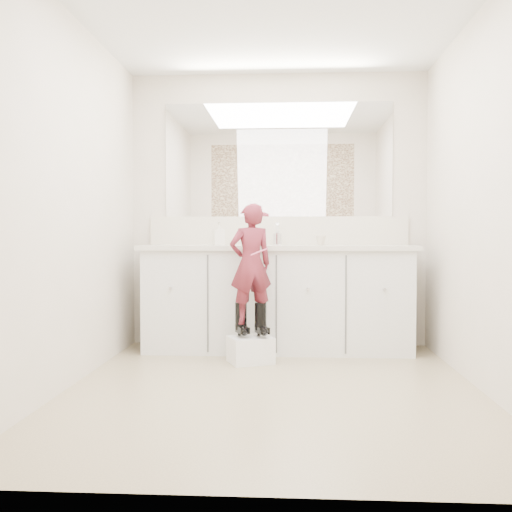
{
  "coord_description": "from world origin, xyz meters",
  "views": [
    {
      "loc": [
        0.1,
        -3.57,
        0.97
      ],
      "look_at": [
        -0.16,
        0.88,
        0.81
      ],
      "focal_mm": 40.0,
      "sensor_mm": 36.0,
      "label": 1
    }
  ],
  "objects": [
    {
      "name": "mirror",
      "position": [
        0.0,
        1.49,
        1.64
      ],
      "size": [
        2.0,
        0.02,
        1.0
      ],
      "primitive_type": "cube",
      "color": "white",
      "rests_on": "wall_back"
    },
    {
      "name": "backsplash",
      "position": [
        0.0,
        1.49,
        1.02
      ],
      "size": [
        2.28,
        0.03,
        0.25
      ],
      "primitive_type": "cube",
      "color": "beige",
      "rests_on": "countertop"
    },
    {
      "name": "cup",
      "position": [
        0.37,
        1.29,
        0.93
      ],
      "size": [
        0.1,
        0.1,
        0.08
      ],
      "primitive_type": "imported",
      "rotation": [
        0.0,
        0.0,
        0.17
      ],
      "color": "beige",
      "rests_on": "countertop"
    },
    {
      "name": "dot_panel",
      "position": [
        0.0,
        -1.49,
        1.65
      ],
      "size": [
        2.0,
        0.01,
        1.2
      ],
      "primitive_type": "cube",
      "color": "#472819",
      "rests_on": "wall_front"
    },
    {
      "name": "soap_bottle",
      "position": [
        -0.5,
        1.29,
        0.99
      ],
      "size": [
        0.12,
        0.12,
        0.2
      ],
      "primitive_type": "imported",
      "rotation": [
        0.0,
        0.0,
        0.35
      ],
      "color": "silver",
      "rests_on": "countertop"
    },
    {
      "name": "toothbrush",
      "position": [
        -0.12,
        0.67,
        0.85
      ],
      "size": [
        0.13,
        0.06,
        0.06
      ],
      "primitive_type": "cylinder",
      "rotation": [
        0.0,
        1.22,
        0.39
      ],
      "color": "#E3587F",
      "rests_on": "toddler"
    },
    {
      "name": "faucet",
      "position": [
        0.0,
        1.38,
        0.94
      ],
      "size": [
        0.08,
        0.08,
        0.1
      ],
      "primitive_type": "cylinder",
      "color": "silver",
      "rests_on": "countertop"
    },
    {
      "name": "wall_right",
      "position": [
        1.3,
        0.0,
        1.2
      ],
      "size": [
        0.0,
        3.0,
        3.0
      ],
      "primitive_type": "plane",
      "rotation": [
        1.57,
        0.0,
        -1.57
      ],
      "color": "beige",
      "rests_on": "floor"
    },
    {
      "name": "vanity_cabinet",
      "position": [
        0.0,
        1.23,
        0.42
      ],
      "size": [
        2.2,
        0.55,
        0.85
      ],
      "primitive_type": "cube",
      "color": "silver",
      "rests_on": "floor"
    },
    {
      "name": "step_stool",
      "position": [
        -0.19,
        0.73,
        0.1
      ],
      "size": [
        0.39,
        0.36,
        0.2
      ],
      "primitive_type": "cube",
      "rotation": [
        0.0,
        0.0,
        0.39
      ],
      "color": "white",
      "rests_on": "floor"
    },
    {
      "name": "countertop",
      "position": [
        0.0,
        1.21,
        0.87
      ],
      "size": [
        2.28,
        0.58,
        0.04
      ],
      "primitive_type": "cube",
      "color": "beige",
      "rests_on": "vanity_cabinet"
    },
    {
      "name": "wall_front",
      "position": [
        0.0,
        -1.5,
        1.2
      ],
      "size": [
        2.6,
        0.0,
        2.6
      ],
      "primitive_type": "plane",
      "rotation": [
        -1.57,
        0.0,
        0.0
      ],
      "color": "beige",
      "rests_on": "floor"
    },
    {
      "name": "wall_back",
      "position": [
        0.0,
        1.5,
        1.2
      ],
      "size": [
        2.6,
        0.0,
        2.6
      ],
      "primitive_type": "plane",
      "rotation": [
        1.57,
        0.0,
        0.0
      ],
      "color": "beige",
      "rests_on": "floor"
    },
    {
      "name": "boot_right",
      "position": [
        -0.12,
        0.75,
        0.33
      ],
      "size": [
        0.15,
        0.2,
        0.26
      ],
      "primitive_type": null,
      "rotation": [
        0.0,
        0.0,
        0.39
      ],
      "color": "black",
      "rests_on": "step_stool"
    },
    {
      "name": "wall_left",
      "position": [
        -1.3,
        0.0,
        1.2
      ],
      "size": [
        0.0,
        3.0,
        3.0
      ],
      "primitive_type": "plane",
      "rotation": [
        1.57,
        0.0,
        1.57
      ],
      "color": "beige",
      "rests_on": "floor"
    },
    {
      "name": "floor",
      "position": [
        0.0,
        0.0,
        0.0
      ],
      "size": [
        3.0,
        3.0,
        0.0
      ],
      "primitive_type": "plane",
      "color": "#847156",
      "rests_on": "ground"
    },
    {
      "name": "boot_left",
      "position": [
        -0.27,
        0.75,
        0.33
      ],
      "size": [
        0.15,
        0.2,
        0.26
      ],
      "primitive_type": null,
      "rotation": [
        0.0,
        0.0,
        0.39
      ],
      "color": "black",
      "rests_on": "step_stool"
    },
    {
      "name": "ceiling",
      "position": [
        0.0,
        0.0,
        2.4
      ],
      "size": [
        3.0,
        3.0,
        0.0
      ],
      "primitive_type": "plane",
      "rotation": [
        3.14,
        0.0,
        0.0
      ],
      "color": "white",
      "rests_on": "wall_back"
    },
    {
      "name": "toddler",
      "position": [
        -0.19,
        0.75,
        0.76
      ],
      "size": [
        0.39,
        0.33,
        0.91
      ],
      "primitive_type": "imported",
      "rotation": [
        0.0,
        0.0,
        3.53
      ],
      "color": "#AC354B",
      "rests_on": "step_stool"
    }
  ]
}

